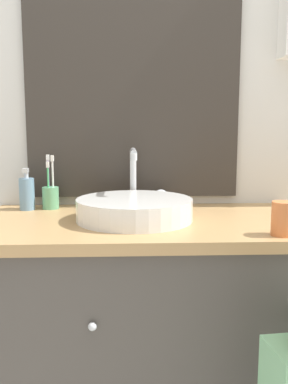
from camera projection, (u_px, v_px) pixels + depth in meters
wall_back at (190, 90)px, 1.67m from camera, size 3.20×0.18×2.50m
vanity_counter at (193, 336)px, 1.48m from camera, size 1.43×0.59×0.83m
sink_basin at (135, 208)px, 1.41m from camera, size 0.38×0.44×0.23m
toothbrush_holder at (51, 195)px, 1.60m from camera, size 0.06×0.06×0.20m
soap_dispenser at (27, 193)px, 1.57m from camera, size 0.06×0.06×0.16m
drinking_cup at (283, 219)px, 1.20m from camera, size 0.06×0.06×0.10m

